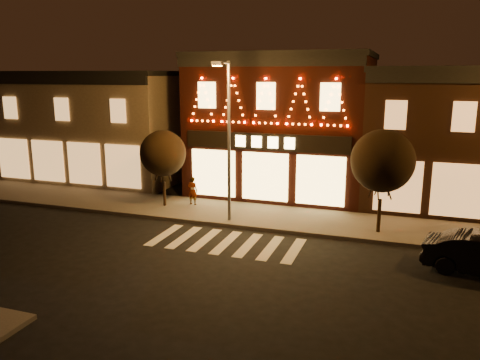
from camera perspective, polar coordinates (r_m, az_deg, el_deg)
The scene contains 9 objects.
ground at distance 17.38m, azimuth -6.44°, elevation -11.74°, with size 120.00×120.00×0.00m, color black.
sidewalk_far at distance 23.85m, azimuth 6.29°, elevation -4.69°, with size 44.00×4.00×0.15m, color #47423D.
building_left at distance 34.74m, azimuth -16.15°, elevation 6.39°, with size 12.20×8.28×7.30m.
building_pulp at distance 29.21m, azimuth 5.29°, elevation 6.73°, with size 10.20×8.34×8.30m.
building_right_a at distance 28.54m, azimuth 24.18°, elevation 4.72°, with size 9.20×8.28×7.50m.
streetlamp_mid at distance 22.23m, azimuth -1.53°, elevation 6.02°, with size 0.48×1.73×7.56m.
tree_left at distance 25.58m, azimuth -9.21°, elevation 3.17°, with size 2.45×2.45×4.09m.
tree_right at distance 21.76m, azimuth 16.71°, elevation 2.19°, with size 2.78×2.78×4.65m.
pedestrian at distance 26.00m, azimuth -5.68°, elevation -1.28°, with size 0.56×0.37×1.54m, color gray.
Camera 1 is at (6.96, -14.23, 7.16)m, focal length 35.64 mm.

